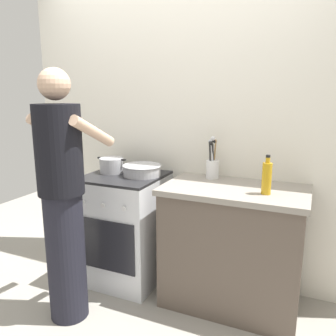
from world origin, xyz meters
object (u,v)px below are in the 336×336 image
stove_range (125,228)px  person (63,199)px  utensil_crock (212,165)px  mixing_bowl (142,170)px  oil_bottle (267,178)px  pot (112,165)px

stove_range → person: bearing=-100.2°
person → utensil_crock: bearing=45.4°
utensil_crock → person: size_ratio=0.19×
utensil_crock → person: (-0.79, -0.80, -0.14)m
mixing_bowl → utensil_crock: (0.54, 0.15, 0.05)m
oil_bottle → pot: bearing=174.6°
stove_range → oil_bottle: size_ratio=3.47×
pot → oil_bottle: 1.27m
stove_range → utensil_crock: (0.68, 0.19, 0.55)m
pot → mixing_bowl: pot is taller
pot → person: bearing=-87.2°
pot → utensil_crock: size_ratio=0.81×
pot → utensil_crock: utensil_crock is taller
utensil_crock → stove_range: bearing=-163.9°
stove_range → pot: size_ratio=3.41×
utensil_crock → mixing_bowl: bearing=-164.6°
pot → oil_bottle: (1.26, -0.12, 0.05)m
stove_range → utensil_crock: utensil_crock is taller
utensil_crock → oil_bottle: bearing=-31.6°
oil_bottle → person: person is taller
pot → stove_range: bearing=-15.9°
oil_bottle → person: (-1.23, -0.52, -0.15)m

